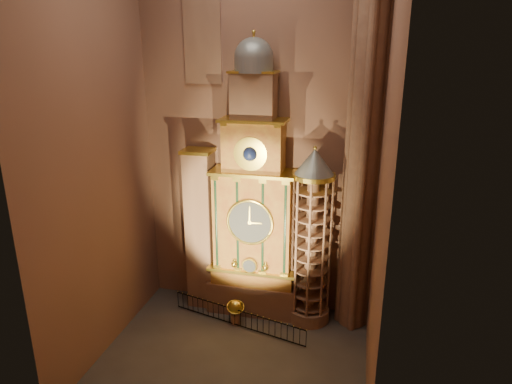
% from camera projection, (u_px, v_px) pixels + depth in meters
% --- Properties ---
extents(floor, '(14.00, 14.00, 0.00)m').
position_uv_depth(floor, '(232.00, 358.00, 24.48)').
color(floor, '#383330').
rests_on(floor, ground).
extents(wall_back, '(22.00, 0.00, 22.00)m').
position_uv_depth(wall_back, '(258.00, 135.00, 26.68)').
color(wall_back, '#8F5F4D').
rests_on(wall_back, floor).
extents(wall_left, '(0.00, 22.00, 22.00)m').
position_uv_depth(wall_left, '(94.00, 151.00, 22.65)').
color(wall_left, '#8F5F4D').
rests_on(wall_left, floor).
extents(wall_right, '(0.00, 22.00, 22.00)m').
position_uv_depth(wall_right, '(385.00, 168.00, 19.59)').
color(wall_right, '#8F5F4D').
rests_on(wall_right, floor).
extents(astronomical_clock, '(5.60, 2.41, 16.70)m').
position_uv_depth(astronomical_clock, '(254.00, 210.00, 27.04)').
color(astronomical_clock, '#8C634C').
rests_on(astronomical_clock, floor).
extents(portrait_tower, '(1.80, 1.60, 10.20)m').
position_uv_depth(portrait_tower, '(201.00, 229.00, 28.26)').
color(portrait_tower, '#8C634C').
rests_on(portrait_tower, floor).
extents(stair_turret, '(2.50, 2.50, 10.80)m').
position_uv_depth(stair_turret, '(311.00, 240.00, 26.46)').
color(stair_turret, '#8C634C').
rests_on(stair_turret, floor).
extents(gothic_pier, '(2.04, 2.04, 22.00)m').
position_uv_depth(gothic_pier, '(364.00, 143.00, 24.42)').
color(gothic_pier, '#8C634C').
rests_on(gothic_pier, floor).
extents(stained_glass_window, '(2.20, 0.14, 5.20)m').
position_uv_depth(stained_glass_window, '(202.00, 36.00, 25.62)').
color(stained_glass_window, navy).
rests_on(stained_glass_window, wall_back).
extents(celestial_globe, '(1.35, 1.31, 1.54)m').
position_uv_depth(celestial_globe, '(236.00, 309.00, 27.31)').
color(celestial_globe, '#8C634C').
rests_on(celestial_globe, floor).
extents(iron_railing, '(8.48, 2.28, 1.08)m').
position_uv_depth(iron_railing, '(238.00, 318.00, 27.07)').
color(iron_railing, black).
rests_on(iron_railing, floor).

